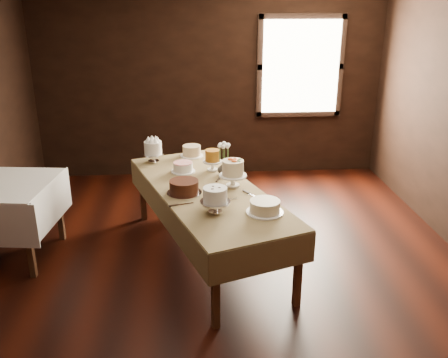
% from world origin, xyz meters
% --- Properties ---
extents(floor, '(5.00, 6.00, 0.01)m').
position_xyz_m(floor, '(0.00, 0.00, 0.00)').
color(floor, black).
rests_on(floor, ground).
extents(wall_back, '(5.00, 0.02, 2.80)m').
position_xyz_m(wall_back, '(0.00, 3.00, 1.40)').
color(wall_back, black).
rests_on(wall_back, ground).
extents(window, '(1.10, 0.05, 1.30)m').
position_xyz_m(window, '(1.30, 2.94, 1.60)').
color(window, '#FFEABF').
rests_on(window, wall_back).
extents(display_table, '(1.71, 2.61, 0.75)m').
position_xyz_m(display_table, '(-0.15, 0.46, 0.70)').
color(display_table, '#402617').
rests_on(display_table, ground).
extents(side_table, '(1.07, 1.07, 0.81)m').
position_xyz_m(side_table, '(-2.20, 0.60, 0.72)').
color(side_table, '#402617').
rests_on(side_table, ground).
extents(cake_meringue, '(0.25, 0.25, 0.26)m').
position_xyz_m(cake_meringue, '(-0.74, 1.33, 0.87)').
color(cake_meringue, silver).
rests_on(cake_meringue, display_table).
extents(cake_speckled, '(0.28, 0.28, 0.13)m').
position_xyz_m(cake_speckled, '(-0.29, 1.52, 0.81)').
color(cake_speckled, white).
rests_on(cake_speckled, display_table).
extents(cake_lattice, '(0.26, 0.26, 0.10)m').
position_xyz_m(cake_lattice, '(-0.39, 0.97, 0.80)').
color(cake_lattice, white).
rests_on(cake_lattice, display_table).
extents(cake_caramel, '(0.23, 0.23, 0.25)m').
position_xyz_m(cake_caramel, '(-0.07, 1.00, 0.86)').
color(cake_caramel, white).
rests_on(cake_caramel, display_table).
extents(cake_chocolate, '(0.34, 0.34, 0.13)m').
position_xyz_m(cake_chocolate, '(-0.38, 0.35, 0.82)').
color(cake_chocolate, silver).
rests_on(cake_chocolate, display_table).
extents(cake_flowers, '(0.28, 0.28, 0.29)m').
position_xyz_m(cake_flowers, '(0.11, 0.51, 0.88)').
color(cake_flowers, white).
rests_on(cake_flowers, display_table).
extents(cake_swirl, '(0.27, 0.27, 0.25)m').
position_xyz_m(cake_swirl, '(-0.10, -0.12, 0.86)').
color(cake_swirl, silver).
rests_on(cake_swirl, display_table).
extents(cake_cream, '(0.35, 0.35, 0.12)m').
position_xyz_m(cake_cream, '(0.34, -0.15, 0.81)').
color(cake_cream, white).
rests_on(cake_cream, display_table).
extents(cake_server_a, '(0.23, 0.11, 0.01)m').
position_xyz_m(cake_server_a, '(0.06, 0.17, 0.76)').
color(cake_server_a, silver).
rests_on(cake_server_a, display_table).
extents(cake_server_b, '(0.15, 0.22, 0.01)m').
position_xyz_m(cake_server_b, '(0.29, 0.24, 0.76)').
color(cake_server_b, silver).
rests_on(cake_server_b, display_table).
extents(cake_server_c, '(0.06, 0.24, 0.01)m').
position_xyz_m(cake_server_c, '(-0.29, 0.69, 0.76)').
color(cake_server_c, silver).
rests_on(cake_server_c, display_table).
extents(cake_server_d, '(0.11, 0.23, 0.01)m').
position_xyz_m(cake_server_d, '(0.01, 0.78, 0.76)').
color(cake_server_d, silver).
rests_on(cake_server_d, display_table).
extents(cake_server_e, '(0.24, 0.09, 0.01)m').
position_xyz_m(cake_server_e, '(-0.36, 0.09, 0.76)').
color(cake_server_e, silver).
rests_on(cake_server_e, display_table).
extents(flower_vase, '(0.19, 0.19, 0.14)m').
position_xyz_m(flower_vase, '(0.05, 0.86, 0.82)').
color(flower_vase, '#2D2823').
rests_on(flower_vase, display_table).
extents(flower_bouquet, '(0.14, 0.14, 0.20)m').
position_xyz_m(flower_bouquet, '(0.05, 0.86, 1.02)').
color(flower_bouquet, white).
rests_on(flower_bouquet, flower_vase).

